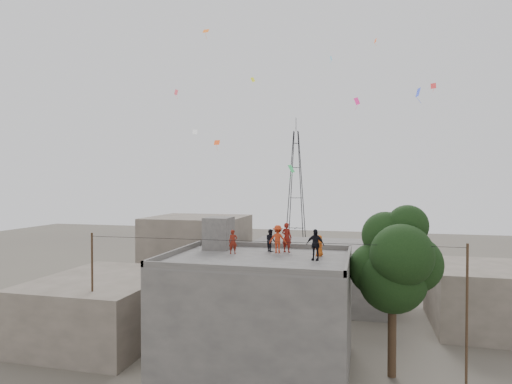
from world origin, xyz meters
TOP-DOWN VIEW (x-y plane):
  - ground at (0.00, 0.00)m, footprint 140.00×140.00m
  - main_building at (0.00, 0.00)m, footprint 10.00×8.00m
  - parapet at (0.00, 0.00)m, footprint 10.00×8.00m
  - stair_head_box at (-3.20, 2.60)m, footprint 1.60×1.80m
  - neighbor_west at (-11.00, 2.00)m, footprint 8.00×10.00m
  - neighbor_north at (2.00, 14.00)m, footprint 12.00×9.00m
  - neighbor_northwest at (-10.00, 16.00)m, footprint 9.00×8.00m
  - neighbor_east at (14.00, 10.00)m, footprint 7.00×8.00m
  - tree at (7.37, 0.60)m, footprint 4.90×4.60m
  - utility_line at (0.50, -1.25)m, footprint 20.12×0.62m
  - transmission_tower at (-4.00, 40.00)m, footprint 2.97×2.97m
  - person_red_adult at (1.22, 2.31)m, footprint 0.76×0.63m
  - person_orange_child at (3.26, 1.39)m, footprint 0.70×0.68m
  - person_dark_child at (0.22, 2.33)m, footprint 0.82×0.85m
  - person_dark_adult at (3.18, 0.04)m, footprint 1.05×0.59m
  - person_orange_adult at (0.75, 1.96)m, footprint 1.09×0.65m
  - person_red_child at (-1.75, 1.00)m, footprint 0.61×0.52m
  - kites at (1.37, 8.38)m, footprint 19.07×12.16m

SIDE VIEW (x-z plane):
  - ground at x=0.00m, z-range 0.00..0.00m
  - neighbor_west at x=-11.00m, z-range 0.00..4.00m
  - neighbor_east at x=14.00m, z-range 0.00..4.40m
  - neighbor_north at x=2.00m, z-range 0.00..5.00m
  - main_building at x=0.00m, z-range 0.00..6.10m
  - neighbor_northwest at x=-10.00m, z-range 0.00..7.00m
  - utility_line at x=0.50m, z-range 0.13..7.53m
  - tree at x=7.37m, z-range 1.55..10.65m
  - parapet at x=0.00m, z-range 6.10..6.40m
  - person_orange_child at x=3.26m, z-range 6.10..7.31m
  - person_dark_child at x=0.22m, z-range 6.10..7.47m
  - person_red_child at x=-1.75m, z-range 6.10..7.51m
  - person_orange_adult at x=0.75m, z-range 6.10..7.76m
  - person_dark_adult at x=3.18m, z-range 6.10..7.79m
  - person_red_adult at x=1.22m, z-range 6.10..7.88m
  - stair_head_box at x=-3.20m, z-range 6.10..8.10m
  - transmission_tower at x=-4.00m, z-range -0.93..19.07m
  - kites at x=1.37m, z-range 10.91..21.84m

